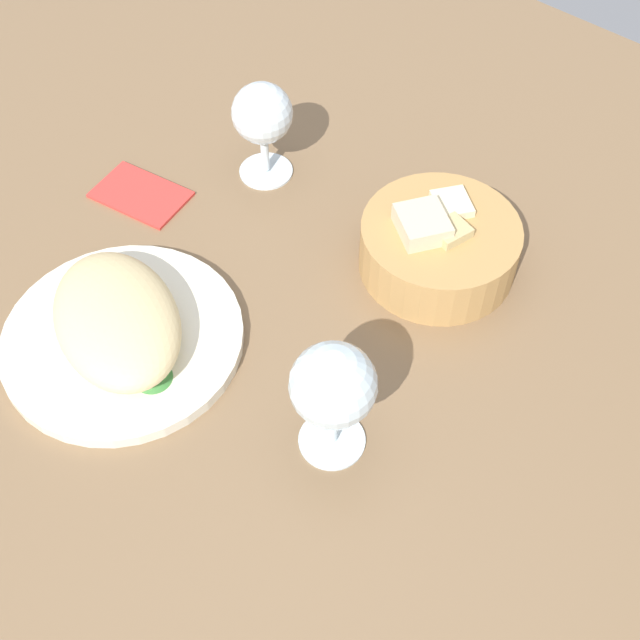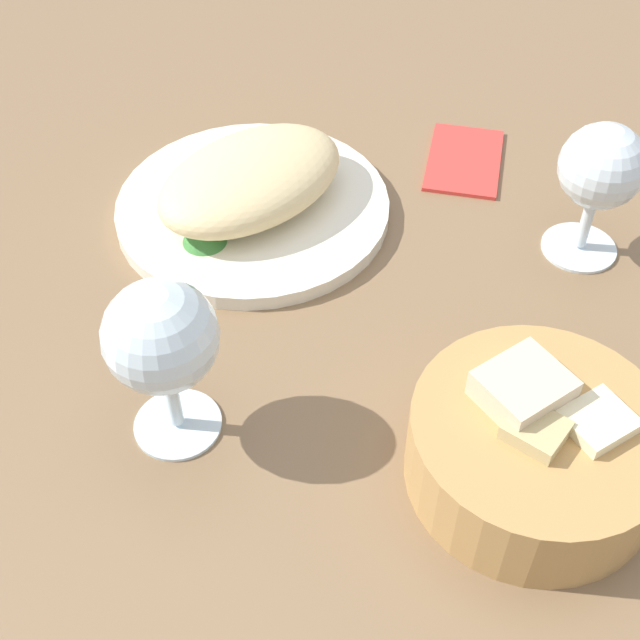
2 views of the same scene
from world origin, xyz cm
name	(u,v)px [view 1 (image 1 of 2)]	position (x,y,z in cm)	size (l,w,h in cm)	color
ground_plane	(254,301)	(0.00, 0.00, -1.00)	(140.00, 140.00, 2.00)	brown
plate	(123,339)	(-5.79, -13.36, 0.70)	(24.98, 24.98, 1.40)	white
omelette	(117,319)	(-5.79, -13.36, 3.99)	(18.57, 12.13, 5.19)	beige
lettuce_garnish	(152,374)	(0.69, -14.86, 2.11)	(3.89, 3.89, 1.43)	#397E38
bread_basket	(438,245)	(12.39, 16.50, 3.31)	(17.31, 17.31, 8.23)	tan
wine_glass_near	(333,388)	(18.12, -8.11, 9.20)	(7.83, 7.83, 13.64)	silver
wine_glass_far	(262,118)	(-12.38, 15.33, 8.36)	(7.15, 7.15, 12.58)	silver
folded_napkin	(141,193)	(-20.91, 2.44, 0.40)	(11.00, 7.00, 0.80)	red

